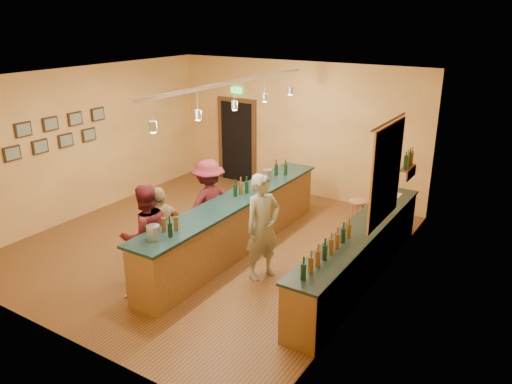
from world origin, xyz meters
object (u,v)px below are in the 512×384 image
Objects in this scene: back_counter at (359,253)px; customer_b at (161,232)px; customer_c at (209,204)px; bar_stool at (357,208)px; tasting_bar at (236,221)px; bartender at (263,227)px; customer_a at (146,235)px.

customer_b reaches higher than back_counter.
customer_c is 2.97m from bar_stool.
back_counter is 0.89× the size of tasting_bar.
customer_c is at bearing -168.40° from customer_b.
tasting_bar is 0.61m from customer_c.
tasting_bar is 2.81× the size of bartender.
customer_a is 4.27m from bar_stool.
customer_a reaches higher than bar_stool.
bartender reaches higher than tasting_bar.
customer_b reaches higher than tasting_bar.
back_counter is at bearing 114.43° from customer_c.
tasting_bar is 1.14m from bartender.
back_counter is at bearing -67.39° from bar_stool.
customer_b is at bearing -111.31° from tasting_bar.
bartender is (0.93, -0.58, 0.30)m from tasting_bar.
customer_a is (-0.55, -1.77, 0.26)m from tasting_bar.
bartender reaches higher than customer_a.
back_counter is 3.32m from customer_b.
customer_a is at bearing 18.87° from customer_c.
customer_b is at bearing -123.58° from bar_stool.
customer_a is (-1.48, -1.19, -0.05)m from bartender.
back_counter is 2.65× the size of customer_c.
customer_a reaches higher than customer_c.
bartender is at bearing 130.87° from customer_b.
bartender is 1.15× the size of customer_b.
customer_a is 1.10× the size of customer_b.
back_counter is at bearing -38.90° from bartender.
bar_stool is at bearing 6.98° from bartender.
customer_b is 3.96m from bar_stool.
customer_b is at bearing 18.87° from customer_c.
tasting_bar is 2.50m from bar_stool.
customer_a is 2.40× the size of bar_stool.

